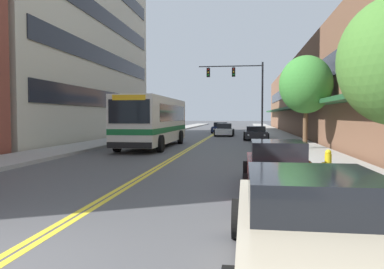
% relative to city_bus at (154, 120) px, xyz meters
% --- Properties ---
extents(ground_plane, '(240.00, 240.00, 0.00)m').
position_rel_city_bus_xyz_m(ground_plane, '(2.56, 17.01, -1.83)').
color(ground_plane, '#4C4C4F').
extents(sidewalk_left, '(2.90, 106.00, 0.18)m').
position_rel_city_bus_xyz_m(sidewalk_left, '(-4.39, 17.01, -1.74)').
color(sidewalk_left, '#9E9B96').
rests_on(sidewalk_left, ground_plane).
extents(sidewalk_right, '(2.90, 106.00, 0.18)m').
position_rel_city_bus_xyz_m(sidewalk_right, '(9.51, 17.01, -1.74)').
color(sidewalk_right, '#9E9B96').
rests_on(sidewalk_right, ground_plane).
extents(centre_line, '(0.34, 106.00, 0.01)m').
position_rel_city_bus_xyz_m(centre_line, '(2.56, 17.01, -1.83)').
color(centre_line, yellow).
rests_on(centre_line, ground_plane).
extents(office_tower_left, '(12.08, 26.79, 24.86)m').
position_rel_city_bus_xyz_m(office_tower_left, '(-12.08, 7.44, 10.60)').
color(office_tower_left, beige).
rests_on(office_tower_left, ground_plane).
extents(storefront_row_right, '(9.10, 68.00, 8.31)m').
position_rel_city_bus_xyz_m(storefront_row_right, '(15.19, 17.01, 2.32)').
color(storefront_row_right, brown).
rests_on(storefront_row_right, ground_plane).
extents(city_bus, '(2.85, 10.97, 3.24)m').
position_rel_city_bus_xyz_m(city_bus, '(0.00, 0.00, 0.00)').
color(city_bus, silver).
rests_on(city_bus, ground_plane).
extents(car_slate_blue_parked_left_mid, '(2.17, 4.79, 1.24)m').
position_rel_city_bus_xyz_m(car_slate_blue_parked_left_mid, '(-1.77, 12.07, -1.24)').
color(car_slate_blue_parked_left_mid, '#475675').
rests_on(car_slate_blue_parked_left_mid, ground_plane).
extents(car_champagne_parked_right_foreground, '(2.20, 4.78, 1.33)m').
position_rel_city_bus_xyz_m(car_champagne_parked_right_foreground, '(6.90, -19.66, -1.20)').
color(car_champagne_parked_right_foreground, beige).
rests_on(car_champagne_parked_right_foreground, ground_plane).
extents(car_charcoal_parked_right_mid, '(2.14, 4.14, 1.18)m').
position_rel_city_bus_xyz_m(car_charcoal_parked_right_mid, '(7.00, 8.68, -1.27)').
color(car_charcoal_parked_right_mid, '#232328').
rests_on(car_charcoal_parked_right_mid, ground_plane).
extents(car_red_parked_right_far, '(1.98, 4.41, 1.34)m').
position_rel_city_bus_xyz_m(car_red_parked_right_far, '(6.96, -13.57, -1.22)').
color(car_red_parked_right_far, maroon).
rests_on(car_red_parked_right_far, ground_plane).
extents(car_white_moving_lead, '(1.97, 4.26, 1.31)m').
position_rel_city_bus_xyz_m(car_white_moving_lead, '(3.95, 14.62, -1.22)').
color(car_white_moving_lead, white).
rests_on(car_white_moving_lead, ground_plane).
extents(car_navy_moving_second, '(2.15, 4.86, 1.30)m').
position_rel_city_bus_xyz_m(car_navy_moving_second, '(3.11, 21.84, -1.22)').
color(car_navy_moving_second, '#19234C').
rests_on(car_navy_moving_second, ground_plane).
extents(traffic_signal_mast, '(6.47, 0.38, 7.44)m').
position_rel_city_bus_xyz_m(traffic_signal_mast, '(5.70, 13.50, 3.45)').
color(traffic_signal_mast, '#47474C').
rests_on(traffic_signal_mast, ground_plane).
extents(street_tree_right_mid, '(3.08, 3.08, 5.43)m').
position_rel_city_bus_xyz_m(street_tree_right_mid, '(9.55, -1.83, 2.07)').
color(street_tree_right_mid, brown).
rests_on(street_tree_right_mid, sidewalk_right).
extents(fire_hydrant, '(0.28, 0.20, 0.89)m').
position_rel_city_bus_xyz_m(fire_hydrant, '(8.51, -12.86, -1.21)').
color(fire_hydrant, yellow).
rests_on(fire_hydrant, sidewalk_right).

